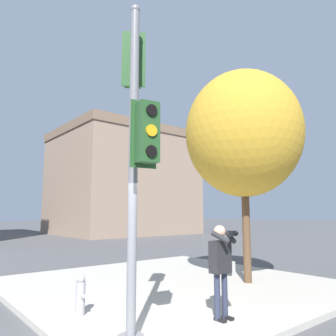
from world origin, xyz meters
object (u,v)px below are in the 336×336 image
Objects in this scene: street_tree at (243,134)px; fire_hydrant at (81,295)px; person_photographer at (221,262)px; traffic_signal_pole at (136,134)px.

fire_hydrant is (-4.85, 0.18, -3.85)m from street_tree.
person_photographer is 2.74m from fire_hydrant.
traffic_signal_pole reaches higher than person_photographer.
fire_hydrant is (-0.04, 1.78, -2.81)m from traffic_signal_pole.
fire_hydrant is at bearing 91.41° from traffic_signal_pole.
street_tree is (2.94, 1.68, 3.21)m from person_photographer.
fire_hydrant is at bearing 177.84° from street_tree.
traffic_signal_pole is at bearing -161.63° from street_tree.
traffic_signal_pole is 2.85m from person_photographer.
street_tree is 8.21× the size of fire_hydrant.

